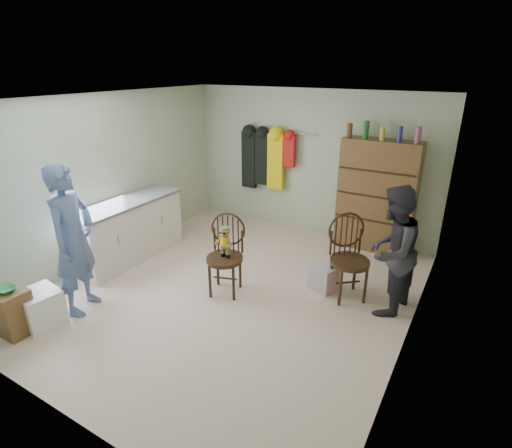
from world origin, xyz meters
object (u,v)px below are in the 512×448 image
Objects in this scene: counter at (128,230)px; dresser at (377,196)px; chair_front at (226,249)px; chair_far at (348,254)px.

dresser is at bearing 35.69° from counter.
chair_far is at bearing 8.92° from chair_front.
counter is 1.89m from chair_front.
chair_far is (3.31, 0.66, 0.13)m from counter.
counter is 0.90× the size of dresser.
counter is at bearing 160.94° from chair_front.
chair_front is 0.96× the size of chair_far.
chair_far is 0.54× the size of dresser.
chair_far is at bearing -86.27° from dresser.
counter is 3.96m from dresser.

